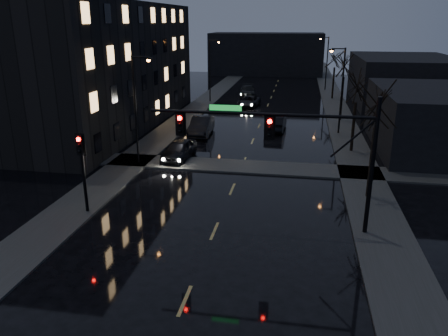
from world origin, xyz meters
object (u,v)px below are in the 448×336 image
at_px(oncoming_car_b, 201,126).
at_px(oncoming_car_d, 248,91).
at_px(oncoming_car_c, 249,101).
at_px(oncoming_car_a, 179,150).
at_px(lead_car, 276,122).

relative_size(oncoming_car_b, oncoming_car_d, 0.96).
distance_m(oncoming_car_c, oncoming_car_d, 7.69).
bearing_deg(oncoming_car_b, oncoming_car_a, -92.40).
bearing_deg(oncoming_car_d, oncoming_car_c, -89.21).
distance_m(oncoming_car_a, oncoming_car_d, 30.54).
bearing_deg(oncoming_car_a, oncoming_car_d, 91.57).
distance_m(oncoming_car_a, oncoming_car_b, 7.88).
height_order(oncoming_car_a, oncoming_car_d, oncoming_car_d).
distance_m(oncoming_car_b, lead_car, 7.50).
bearing_deg(oncoming_car_c, oncoming_car_a, -89.04).
relative_size(oncoming_car_c, lead_car, 0.95).
distance_m(oncoming_car_d, lead_car, 20.24).
bearing_deg(oncoming_car_d, oncoming_car_a, -100.49).
relative_size(oncoming_car_b, lead_car, 1.04).
distance_m(oncoming_car_a, lead_car, 12.90).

